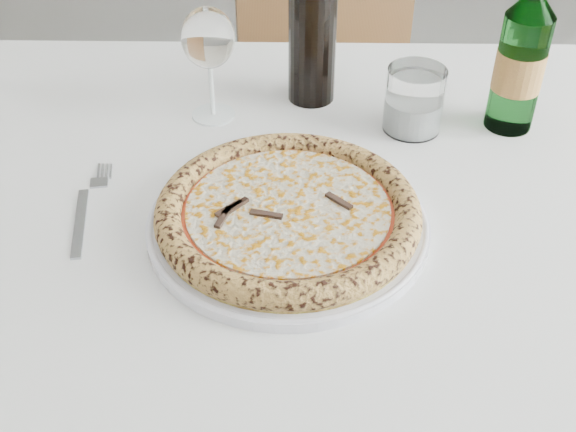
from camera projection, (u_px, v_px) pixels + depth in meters
name	position (u px, v px, depth m)	size (l,w,h in m)	color
dining_table	(293.00, 231.00, 1.03)	(1.49, 0.93, 0.76)	brown
chair_far	(334.00, 58.00, 1.74)	(0.54, 0.54, 0.93)	brown
plate	(288.00, 223.00, 0.89)	(0.35, 0.35, 0.02)	white
pizza	(288.00, 212.00, 0.88)	(0.32, 0.32, 0.03)	gold
fork	(86.00, 209.00, 0.92)	(0.04, 0.19, 0.00)	#9EA3AE
wine_glass	(208.00, 41.00, 1.03)	(0.08, 0.08, 0.17)	white
tumbler	(414.00, 104.00, 1.05)	(0.09, 0.09, 0.10)	white
beer_bottle	(521.00, 59.00, 1.01)	(0.07, 0.07, 0.27)	#498C51
wine_bottle	(313.00, 22.00, 1.07)	(0.07, 0.07, 0.30)	black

